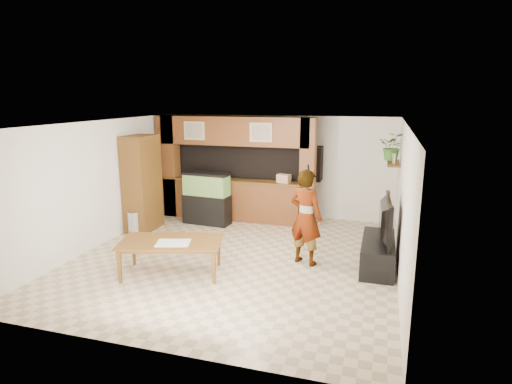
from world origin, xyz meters
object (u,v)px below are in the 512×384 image
(dining_table, at_px, (171,258))
(aquarium, at_px, (207,199))
(person, at_px, (306,217))
(pantry_cabinet, at_px, (142,183))
(television, at_px, (380,219))

(dining_table, bearing_deg, aquarium, 85.64)
(aquarium, xyz_separation_m, person, (2.77, -1.84, 0.28))
(pantry_cabinet, height_order, aquarium, pantry_cabinet)
(aquarium, xyz_separation_m, dining_table, (0.62, -3.05, -0.32))
(aquarium, distance_m, television, 4.41)
(aquarium, bearing_deg, dining_table, -73.53)
(dining_table, bearing_deg, person, 13.65)
(aquarium, bearing_deg, pantry_cabinet, -141.91)
(pantry_cabinet, distance_m, television, 5.41)
(aquarium, height_order, person, person)
(person, bearing_deg, pantry_cabinet, 7.39)
(aquarium, height_order, dining_table, aquarium)
(pantry_cabinet, distance_m, aquarium, 1.58)
(dining_table, bearing_deg, television, 6.46)
(television, bearing_deg, pantry_cabinet, 78.70)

